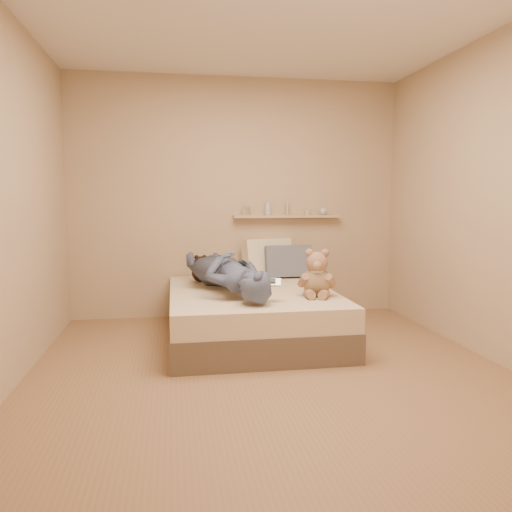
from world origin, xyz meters
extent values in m
plane|color=#886246|center=(0.00, 0.00, 0.00)|extent=(3.80, 3.80, 0.00)
plane|color=silver|center=(0.00, 0.00, 2.60)|extent=(3.80, 3.80, 0.00)
plane|color=tan|center=(0.00, 1.90, 1.30)|extent=(3.60, 0.00, 3.60)
plane|color=tan|center=(0.00, -1.90, 1.30)|extent=(3.60, 0.00, 3.60)
plane|color=tan|center=(-1.80, 0.00, 1.30)|extent=(0.00, 3.80, 3.80)
plane|color=tan|center=(1.80, 0.00, 1.30)|extent=(0.00, 3.80, 3.80)
cube|color=brown|center=(0.00, 0.93, 0.12)|extent=(1.50, 1.90, 0.25)
cube|color=beige|center=(0.00, 0.93, 0.35)|extent=(1.48, 1.88, 0.20)
cube|color=#B1B4B8|center=(0.07, 0.38, 0.61)|extent=(0.20, 0.12, 0.06)
cube|color=black|center=(0.07, 0.37, 0.63)|extent=(0.10, 0.06, 0.03)
sphere|color=#8B674C|center=(0.52, 0.55, 0.58)|extent=(0.25, 0.25, 0.25)
sphere|color=tan|center=(0.51, 0.53, 0.75)|extent=(0.19, 0.19, 0.19)
sphere|color=#997054|center=(0.45, 0.54, 0.83)|extent=(0.07, 0.07, 0.07)
sphere|color=#91694F|center=(0.58, 0.51, 0.83)|extent=(0.07, 0.07, 0.07)
sphere|color=#977853|center=(0.49, 0.45, 0.73)|extent=(0.08, 0.08, 0.08)
cylinder|color=#9A6A52|center=(0.40, 0.55, 0.59)|extent=(0.07, 0.17, 0.14)
cylinder|color=#956E4F|center=(0.62, 0.49, 0.59)|extent=(0.15, 0.17, 0.14)
cylinder|color=#977050|center=(0.43, 0.46, 0.49)|extent=(0.09, 0.17, 0.08)
cylinder|color=#9B7052|center=(0.55, 0.43, 0.49)|extent=(0.15, 0.18, 0.08)
cylinder|color=beige|center=(0.51, 0.53, 0.67)|extent=(0.16, 0.16, 0.02)
sphere|color=black|center=(-0.43, 1.47, 0.54)|extent=(0.18, 0.18, 0.18)
sphere|color=black|center=(-0.44, 1.46, 0.66)|extent=(0.12, 0.12, 0.12)
sphere|color=black|center=(-0.48, 1.46, 0.71)|extent=(0.04, 0.04, 0.04)
sphere|color=black|center=(-0.39, 1.45, 0.71)|extent=(0.04, 0.04, 0.04)
cube|color=beige|center=(0.32, 1.76, 0.65)|extent=(0.60, 0.39, 0.42)
cube|color=slate|center=(0.51, 1.62, 0.62)|extent=(0.50, 0.23, 0.36)
imported|color=#434E6A|center=(-0.23, 0.89, 0.64)|extent=(0.91, 1.64, 0.37)
cube|color=tan|center=(0.55, 1.84, 1.10)|extent=(1.20, 0.12, 0.03)
imported|color=silver|center=(0.09, 1.84, 1.18)|extent=(0.09, 0.09, 0.14)
imported|color=silver|center=(0.33, 1.84, 1.20)|extent=(0.07, 0.07, 0.17)
cylinder|color=silver|center=(0.55, 1.84, 1.19)|extent=(0.03, 0.03, 0.15)
cylinder|color=beige|center=(0.78, 1.84, 1.15)|extent=(0.06, 0.06, 0.06)
imported|color=#B5B8BE|center=(0.97, 1.84, 1.17)|extent=(0.10, 0.10, 0.11)
camera|label=1|loc=(-0.71, -3.58, 1.29)|focal=35.00mm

